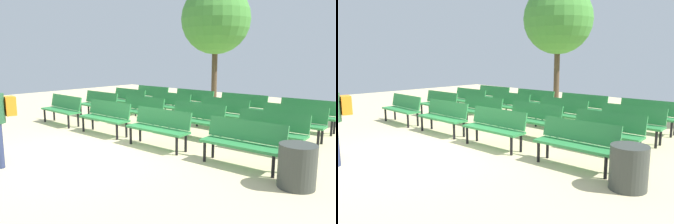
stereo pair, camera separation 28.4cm
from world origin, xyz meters
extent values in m
plane|color=beige|center=(0.00, 0.00, 0.00)|extent=(24.00, 24.00, 0.00)
cube|color=#2D8442|center=(-3.07, 1.34, 0.43)|extent=(1.60, 0.46, 0.05)
cube|color=#2D8442|center=(-3.07, 1.54, 0.68)|extent=(1.60, 0.14, 0.40)
cylinder|color=black|center=(-3.77, 1.18, 0.20)|extent=(0.06, 0.06, 0.40)
cylinder|color=black|center=(-2.37, 1.19, 0.20)|extent=(0.06, 0.06, 0.40)
cylinder|color=black|center=(-3.77, 1.50, 0.20)|extent=(0.06, 0.06, 0.40)
cylinder|color=black|center=(-2.37, 1.51, 0.20)|extent=(0.06, 0.06, 0.40)
cube|color=#2D8442|center=(-1.03, 1.46, 0.43)|extent=(1.62, 0.52, 0.05)
cube|color=#2D8442|center=(-1.04, 1.66, 0.68)|extent=(1.60, 0.20, 0.40)
cylinder|color=black|center=(-1.72, 1.27, 0.20)|extent=(0.06, 0.06, 0.40)
cylinder|color=black|center=(-0.33, 1.34, 0.20)|extent=(0.06, 0.06, 0.40)
cylinder|color=black|center=(-1.74, 1.59, 0.20)|extent=(0.06, 0.06, 0.40)
cylinder|color=black|center=(-0.34, 1.66, 0.20)|extent=(0.06, 0.06, 0.40)
cube|color=#2D8442|center=(0.92, 1.51, 0.43)|extent=(1.62, 0.52, 0.05)
cube|color=#2D8442|center=(0.91, 1.71, 0.68)|extent=(1.60, 0.20, 0.40)
cylinder|color=black|center=(0.23, 1.31, 0.20)|extent=(0.06, 0.06, 0.40)
cylinder|color=black|center=(1.63, 1.39, 0.20)|extent=(0.06, 0.06, 0.40)
cylinder|color=black|center=(0.21, 1.63, 0.20)|extent=(0.06, 0.06, 0.40)
cylinder|color=black|center=(1.61, 1.71, 0.20)|extent=(0.06, 0.06, 0.40)
cube|color=#2D8442|center=(3.00, 1.66, 0.43)|extent=(1.63, 0.55, 0.05)
cube|color=#2D8442|center=(2.98, 1.86, 0.68)|extent=(1.60, 0.23, 0.40)
cylinder|color=black|center=(2.31, 1.45, 0.20)|extent=(0.06, 0.06, 0.40)
cylinder|color=black|center=(3.71, 1.54, 0.20)|extent=(0.06, 0.06, 0.40)
cylinder|color=black|center=(2.29, 1.77, 0.20)|extent=(0.06, 0.06, 0.40)
cylinder|color=black|center=(3.69, 1.86, 0.20)|extent=(0.06, 0.06, 0.40)
cube|color=#2D8442|center=(-3.09, 2.69, 0.43)|extent=(1.61, 0.50, 0.05)
cube|color=#2D8442|center=(-3.10, 2.89, 0.68)|extent=(1.60, 0.18, 0.40)
cylinder|color=black|center=(-3.78, 2.50, 0.20)|extent=(0.06, 0.06, 0.40)
cylinder|color=black|center=(-2.39, 2.55, 0.20)|extent=(0.06, 0.06, 0.40)
cylinder|color=black|center=(-3.80, 2.82, 0.20)|extent=(0.06, 0.06, 0.40)
cylinder|color=black|center=(-2.40, 2.87, 0.20)|extent=(0.06, 0.06, 0.40)
cube|color=#2D8442|center=(-1.09, 2.79, 0.43)|extent=(1.61, 0.49, 0.05)
cube|color=#2D8442|center=(-1.10, 2.99, 0.68)|extent=(1.60, 0.18, 0.40)
cylinder|color=black|center=(-1.79, 2.61, 0.20)|extent=(0.06, 0.06, 0.40)
cylinder|color=black|center=(-0.39, 2.66, 0.20)|extent=(0.06, 0.06, 0.40)
cylinder|color=black|center=(-1.80, 2.93, 0.20)|extent=(0.06, 0.06, 0.40)
cylinder|color=black|center=(-0.40, 2.98, 0.20)|extent=(0.06, 0.06, 0.40)
cube|color=#2D8442|center=(0.92, 2.87, 0.43)|extent=(1.61, 0.50, 0.05)
cube|color=#2D8442|center=(0.91, 3.07, 0.68)|extent=(1.60, 0.18, 0.40)
cylinder|color=black|center=(0.22, 2.68, 0.20)|extent=(0.06, 0.06, 0.40)
cylinder|color=black|center=(1.62, 2.73, 0.20)|extent=(0.06, 0.06, 0.40)
cylinder|color=black|center=(0.21, 3.00, 0.20)|extent=(0.06, 0.06, 0.40)
cylinder|color=black|center=(1.61, 3.05, 0.20)|extent=(0.06, 0.06, 0.40)
cube|color=#2D8442|center=(2.94, 2.93, 0.43)|extent=(1.63, 0.54, 0.05)
cube|color=#2D8442|center=(2.92, 3.13, 0.68)|extent=(1.60, 0.23, 0.40)
cylinder|color=black|center=(2.25, 2.73, 0.20)|extent=(0.06, 0.06, 0.40)
cylinder|color=black|center=(3.64, 2.82, 0.20)|extent=(0.06, 0.06, 0.40)
cylinder|color=black|center=(2.23, 3.05, 0.20)|extent=(0.06, 0.06, 0.40)
cylinder|color=black|center=(3.62, 3.14, 0.20)|extent=(0.06, 0.06, 0.40)
cube|color=#2D8442|center=(-3.14, 3.98, 0.43)|extent=(1.61, 0.46, 0.05)
cube|color=#2D8442|center=(-3.14, 4.18, 0.68)|extent=(1.60, 0.14, 0.40)
cylinder|color=black|center=(-3.84, 3.82, 0.20)|extent=(0.06, 0.06, 0.40)
cylinder|color=black|center=(-2.44, 3.83, 0.20)|extent=(0.06, 0.06, 0.40)
cylinder|color=black|center=(-3.84, 4.14, 0.20)|extent=(0.06, 0.06, 0.40)
cylinder|color=black|center=(-2.44, 4.15, 0.20)|extent=(0.06, 0.06, 0.40)
cube|color=#2D8442|center=(-1.19, 4.10, 0.43)|extent=(1.62, 0.52, 0.05)
cube|color=#2D8442|center=(-1.20, 4.30, 0.68)|extent=(1.60, 0.20, 0.40)
cylinder|color=black|center=(-1.88, 3.90, 0.20)|extent=(0.06, 0.06, 0.40)
cylinder|color=black|center=(-0.48, 3.97, 0.20)|extent=(0.06, 0.06, 0.40)
cylinder|color=black|center=(-1.90, 4.22, 0.20)|extent=(0.06, 0.06, 0.40)
cylinder|color=black|center=(-0.50, 4.29, 0.20)|extent=(0.06, 0.06, 0.40)
cube|color=#2D8442|center=(0.87, 4.13, 0.43)|extent=(1.61, 0.47, 0.05)
cube|color=#2D8442|center=(0.87, 4.33, 0.68)|extent=(1.60, 0.15, 0.40)
cylinder|color=black|center=(0.18, 3.95, 0.20)|extent=(0.06, 0.06, 0.40)
cylinder|color=black|center=(1.58, 3.98, 0.20)|extent=(0.06, 0.06, 0.40)
cylinder|color=black|center=(0.17, 4.27, 0.20)|extent=(0.06, 0.06, 0.40)
cylinder|color=black|center=(1.57, 4.30, 0.20)|extent=(0.06, 0.06, 0.40)
cube|color=#2D8442|center=(2.90, 4.20, 0.43)|extent=(1.62, 0.54, 0.05)
cube|color=#2D8442|center=(2.89, 4.40, 0.68)|extent=(1.60, 0.22, 0.40)
cylinder|color=black|center=(2.21, 4.00, 0.20)|extent=(0.06, 0.06, 0.40)
cylinder|color=black|center=(3.61, 4.08, 0.20)|extent=(0.06, 0.06, 0.40)
cylinder|color=black|center=(2.19, 4.32, 0.20)|extent=(0.06, 0.06, 0.40)
cylinder|color=black|center=(3.59, 4.40, 0.20)|extent=(0.06, 0.06, 0.40)
cube|color=#2D8442|center=(-3.25, 5.29, 0.43)|extent=(1.62, 0.51, 0.05)
cube|color=#2D8442|center=(-3.26, 5.49, 0.68)|extent=(1.60, 0.19, 0.40)
cylinder|color=black|center=(-3.94, 5.10, 0.20)|extent=(0.06, 0.06, 0.40)
cylinder|color=black|center=(-2.55, 5.16, 0.20)|extent=(0.06, 0.06, 0.40)
cylinder|color=black|center=(-3.96, 5.42, 0.20)|extent=(0.06, 0.06, 0.40)
cylinder|color=black|center=(-2.56, 5.48, 0.20)|extent=(0.06, 0.06, 0.40)
cube|color=#2D8442|center=(-1.19, 5.36, 0.43)|extent=(1.62, 0.50, 0.05)
cube|color=#2D8442|center=(-1.19, 5.56, 0.68)|extent=(1.60, 0.19, 0.40)
cylinder|color=black|center=(-1.88, 5.17, 0.20)|extent=(0.06, 0.06, 0.40)
cylinder|color=black|center=(-0.48, 5.23, 0.20)|extent=(0.06, 0.06, 0.40)
cylinder|color=black|center=(-1.89, 5.49, 0.20)|extent=(0.06, 0.06, 0.40)
cylinder|color=black|center=(-0.49, 5.55, 0.20)|extent=(0.06, 0.06, 0.40)
cube|color=#2D8442|center=(0.77, 5.42, 0.43)|extent=(1.62, 0.53, 0.05)
cube|color=#2D8442|center=(0.76, 5.62, 0.68)|extent=(1.60, 0.22, 0.40)
cylinder|color=black|center=(0.08, 5.22, 0.20)|extent=(0.06, 0.06, 0.40)
cylinder|color=black|center=(1.48, 5.30, 0.20)|extent=(0.06, 0.06, 0.40)
cylinder|color=black|center=(0.06, 5.54, 0.20)|extent=(0.06, 0.06, 0.40)
cylinder|color=black|center=(1.46, 5.62, 0.20)|extent=(0.06, 0.06, 0.40)
cube|color=#2D8442|center=(2.80, 5.50, 0.43)|extent=(1.62, 0.54, 0.05)
cube|color=#2D8442|center=(2.79, 5.70, 0.68)|extent=(1.60, 0.22, 0.40)
cylinder|color=black|center=(2.11, 5.30, 0.20)|extent=(0.06, 0.06, 0.40)
cylinder|color=black|center=(3.51, 5.39, 0.20)|extent=(0.06, 0.06, 0.40)
cylinder|color=black|center=(2.09, 5.62, 0.20)|extent=(0.06, 0.06, 0.40)
cylinder|color=#4C3A28|center=(-2.35, 8.44, 1.36)|extent=(0.25, 0.25, 2.73)
sphere|color=#478E38|center=(-2.35, 8.44, 3.62)|extent=(2.99, 2.99, 2.99)
cube|color=orange|center=(-0.33, -1.20, 1.15)|extent=(0.31, 0.22, 0.36)
cylinder|color=#383D38|center=(4.17, 1.41, 0.36)|extent=(0.60, 0.60, 0.71)
camera|label=1|loc=(6.04, -3.65, 2.10)|focal=34.99mm
camera|label=2|loc=(6.25, -3.46, 2.10)|focal=34.99mm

